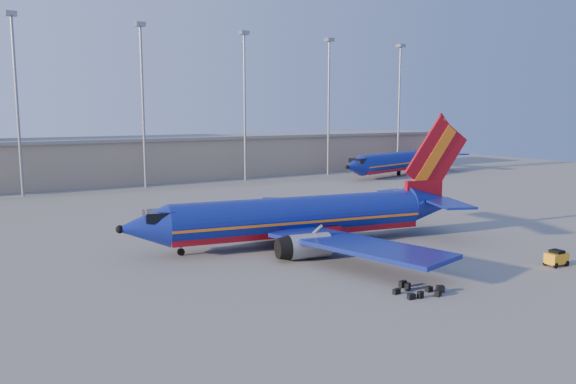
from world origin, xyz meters
The scene contains 7 objects.
ground centered at (0.00, 0.00, 0.00)m, with size 220.00×220.00×0.00m, color slate.
terminal_building centered at (10.00, 58.00, 4.32)m, with size 122.00×16.00×8.50m.
light_mast_row centered at (5.00, 46.00, 17.55)m, with size 101.60×1.60×28.65m.
aircraft_main centered at (-4.57, -5.13, 2.75)m, with size 37.75×36.01×12.87m.
aircraft_second centered at (48.03, 37.23, 3.03)m, with size 38.36×17.94×13.23m.
baggage_tug centered at (9.44, -23.54, 0.74)m, with size 2.03×1.29×1.42m.
luggage_pile centered at (-6.21, -22.75, 0.24)m, with size 3.65×3.36×0.55m.
Camera 1 is at (-35.60, -51.74, 13.31)m, focal length 35.00 mm.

